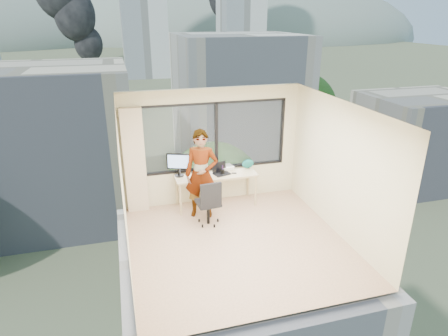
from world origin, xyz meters
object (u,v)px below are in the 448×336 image
object	(u,v)px
desk	(216,190)
handbag	(248,164)
person	(201,174)
monitor	(179,165)
chair	(208,201)
game_console	(226,167)
laptop	(222,169)

from	to	relation	value
desk	handbag	xyz separation A→B (m)	(0.80, 0.18, 0.48)
person	monitor	xyz separation A→B (m)	(-0.39, 0.52, 0.06)
desk	chair	xyz separation A→B (m)	(-0.37, -0.78, 0.13)
desk	game_console	distance (m)	0.56
chair	handbag	world-z (taller)	chair
chair	monitor	bearing A→B (deg)	111.01
game_console	handbag	world-z (taller)	handbag
desk	person	bearing A→B (deg)	-136.74
monitor	game_console	distance (m)	1.12
chair	person	size ratio (longest dim) A/B	0.53
laptop	monitor	bearing A→B (deg)	153.81
person	monitor	size ratio (longest dim) A/B	3.63
monitor	person	bearing A→B (deg)	-32.28
handbag	laptop	bearing A→B (deg)	-146.59
person	laptop	bearing A→B (deg)	54.70
chair	laptop	bearing A→B (deg)	52.33
desk	person	world-z (taller)	person
handbag	chair	bearing A→B (deg)	-124.28
monitor	laptop	size ratio (longest dim) A/B	1.42
person	handbag	distance (m)	1.34
monitor	game_console	bearing A→B (deg)	26.53
person	laptop	world-z (taller)	person
chair	game_console	bearing A→B (deg)	52.83
desk	monitor	xyz separation A→B (m)	(-0.80, 0.13, 0.64)
monitor	desk	bearing A→B (deg)	11.37
chair	monitor	xyz separation A→B (m)	(-0.43, 0.91, 0.51)
laptop	handbag	world-z (taller)	laptop
person	handbag	xyz separation A→B (m)	(1.21, 0.56, -0.09)
chair	laptop	size ratio (longest dim) A/B	2.74
game_console	handbag	size ratio (longest dim) A/B	1.14
game_console	person	bearing A→B (deg)	-148.54
desk	chair	size ratio (longest dim) A/B	1.78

